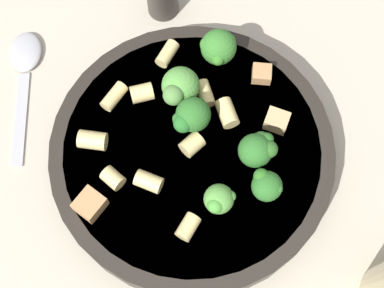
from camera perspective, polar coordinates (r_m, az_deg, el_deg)
The scene contains 22 objects.
ground_plane at distance 0.56m, azimuth -0.00°, elevation -1.76°, with size 2.00×2.00×0.00m, color #BCB29E.
pasta_bowl at distance 0.54m, azimuth -0.00°, elevation -0.99°, with size 0.28×0.28×0.04m.
broccoli_floret_0 at distance 0.55m, azimuth 2.82°, elevation 10.29°, with size 0.04×0.04×0.04m.
broccoli_floret_1 at distance 0.49m, azimuth 2.88°, elevation -5.96°, with size 0.03×0.03×0.04m.
broccoli_floret_2 at distance 0.51m, azimuth -0.27°, elevation 3.00°, with size 0.03×0.04×0.04m.
broccoli_floret_3 at distance 0.49m, azimuth 7.96°, elevation -4.41°, with size 0.03×0.03×0.04m.
broccoli_floret_4 at distance 0.53m, azimuth -1.35°, elevation 6.05°, with size 0.04×0.04×0.04m.
broccoli_floret_5 at distance 0.50m, azimuth 7.01°, elevation -0.54°, with size 0.04×0.04×0.04m.
rigatoni_0 at distance 0.49m, azimuth -0.39°, elevation -8.84°, with size 0.02×0.02×0.02m, color #E0C67F.
rigatoni_1 at distance 0.51m, azimuth -8.44°, elevation -3.63°, with size 0.02×0.02×0.02m, color #E0C67F.
rigatoni_2 at distance 0.51m, azimuth -4.64°, elevation -4.01°, with size 0.02×0.02×0.03m, color #E0C67F.
rigatoni_3 at distance 0.52m, azimuth -0.48°, elevation -0.37°, with size 0.02×0.02×0.02m, color #E0C67F.
rigatoni_4 at distance 0.55m, azimuth -8.31°, elevation 5.04°, with size 0.01×0.01×0.03m, color #E0C67F.
rigatoni_5 at distance 0.53m, azimuth 3.76°, elevation 3.33°, with size 0.02×0.02×0.03m, color #E0C67F.
rigatoni_6 at distance 0.54m, azimuth -5.37°, elevation 5.44°, with size 0.02×0.02×0.02m, color #E0C67F.
rigatoni_7 at distance 0.57m, azimuth -2.65°, elevation 9.61°, with size 0.01×0.01×0.03m, color #E0C67F.
rigatoni_8 at distance 0.53m, azimuth -10.57°, elevation 0.33°, with size 0.02×0.02×0.03m, color #E0C67F.
rigatoni_9 at distance 0.54m, azimuth 1.40°, elevation 5.39°, with size 0.01×0.01×0.03m, color #E0C67F.
chicken_chunk_0 at distance 0.56m, azimuth 7.43°, elevation 7.43°, with size 0.02×0.02×0.01m, color tan.
chicken_chunk_1 at distance 0.51m, azimuth -10.83°, elevation -6.35°, with size 0.03×0.02×0.02m, color tan.
chicken_chunk_2 at distance 0.54m, azimuth 9.02°, elevation 2.47°, with size 0.02×0.02×0.02m, color tan.
spoon at distance 0.63m, azimuth -17.47°, elevation 7.68°, with size 0.04×0.16×0.01m.
Camera 1 is at (-0.01, 0.19, 0.53)m, focal length 50.00 mm.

